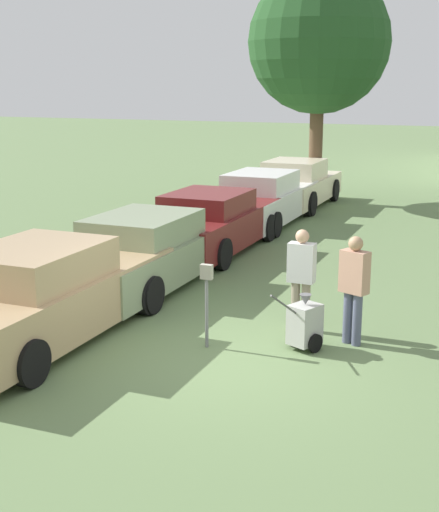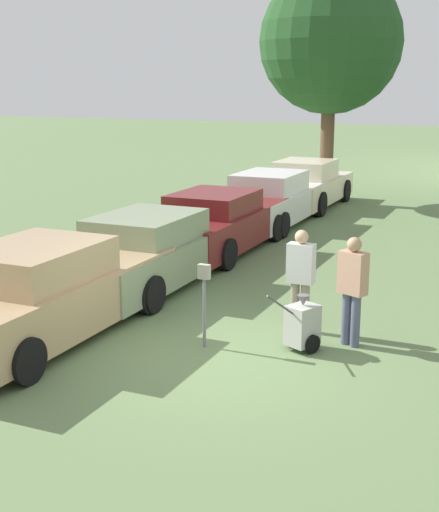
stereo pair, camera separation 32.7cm
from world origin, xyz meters
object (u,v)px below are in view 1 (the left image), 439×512
(parking_meter, at_px, (207,290))
(equipment_cart, at_px, (305,324))
(parked_car_maroon, at_px, (211,223))
(parked_car_sage, at_px, (148,252))
(parked_car_cream, at_px, (296,185))
(person_supervisor, at_px, (354,284))
(parked_car_tan, at_px, (44,295))
(person_worker, at_px, (301,274))
(parked_car_white, at_px, (262,200))

(parking_meter, bearing_deg, equipment_cart, 19.91)
(parked_car_maroon, bearing_deg, parked_car_sage, -90.54)
(parked_car_cream, height_order, person_supervisor, person_supervisor)
(parked_car_tan, distance_m, person_supervisor, 4.70)
(parked_car_maroon, height_order, person_supervisor, person_supervisor)
(parking_meter, bearing_deg, parked_car_maroon, 112.99)
(parking_meter, xyz_separation_m, equipment_cart, (1.36, 0.49, -0.51))
(parking_meter, height_order, person_supervisor, person_supervisor)
(parking_meter, height_order, person_worker, person_worker)
(parked_car_tan, xyz_separation_m, parked_car_cream, (0.00, 13.18, -0.00))
(parked_car_white, distance_m, person_worker, 8.84)
(parked_car_white, bearing_deg, person_worker, -67.12)
(equipment_cart, bearing_deg, parked_car_tan, -140.20)
(parked_car_tan, height_order, person_supervisor, person_supervisor)
(parking_meter, bearing_deg, person_worker, 50.20)
(parked_car_cream, bearing_deg, person_supervisor, -69.69)
(parking_meter, xyz_separation_m, person_supervisor, (1.96, 0.98, 0.05))
(parked_car_white, relative_size, person_supervisor, 3.12)
(parked_car_white, relative_size, person_worker, 3.17)
(parked_car_cream, distance_m, parking_meter, 12.80)
(equipment_cart, bearing_deg, parked_car_maroon, 149.29)
(parked_car_tan, bearing_deg, equipment_cart, 15.82)
(parked_car_sage, distance_m, parked_car_cream, 9.87)
(parked_car_cream, relative_size, equipment_cart, 4.75)
(parked_car_white, height_order, person_supervisor, person_supervisor)
(parked_car_tan, height_order, equipment_cart, parked_car_tan)
(parked_car_maroon, xyz_separation_m, parking_meter, (2.45, -5.76, 0.23))
(parked_car_tan, height_order, parked_car_cream, parked_car_tan)
(parked_car_maroon, height_order, parked_car_white, parked_car_white)
(parked_car_tan, xyz_separation_m, parking_meter, (2.45, 0.62, 0.20))
(parked_car_tan, distance_m, parked_car_sage, 3.31)
(parking_meter, bearing_deg, parked_car_white, 104.61)
(parked_car_sage, distance_m, parked_car_maroon, 3.07)
(parked_car_tan, xyz_separation_m, parked_car_sage, (0.00, 3.31, -0.03))
(parked_car_sage, height_order, person_supervisor, person_supervisor)
(parked_car_sage, height_order, equipment_cart, parked_car_sage)
(parking_meter, height_order, equipment_cart, parking_meter)
(parked_car_sage, xyz_separation_m, person_supervisor, (4.41, -1.71, 0.29))
(parked_car_white, bearing_deg, equipment_cart, -67.35)
(parked_car_white, bearing_deg, person_supervisor, -62.85)
(parking_meter, distance_m, person_supervisor, 2.20)
(parked_car_maroon, bearing_deg, person_worker, -52.49)
(parked_car_sage, distance_m, person_worker, 3.79)
(parked_car_sage, relative_size, person_supervisor, 3.18)
(parked_car_maroon, distance_m, equipment_cart, 6.51)
(parked_car_maroon, bearing_deg, parked_car_white, 89.46)
(equipment_cart, bearing_deg, parking_meter, -136.65)
(parked_car_maroon, relative_size, equipment_cart, 4.98)
(person_supervisor, bearing_deg, parked_car_white, -40.12)
(person_worker, xyz_separation_m, person_supervisor, (0.90, -0.30, 0.02))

